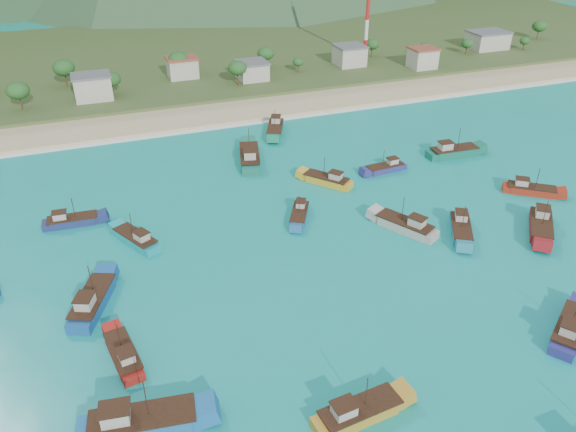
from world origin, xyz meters
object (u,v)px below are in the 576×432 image
object	(u,v)px
boat_13	(136,240)
boat_19	(250,158)
boat_24	(275,129)
boat_26	(124,356)
boat_28	(299,215)
boat_23	(141,423)
boat_7	(93,302)
boat_0	(72,221)
boat_9	(405,226)
boat_16	(453,152)
boat_29	(385,168)
boat_2	(570,330)
boat_15	(358,413)
boat_10	(530,190)
boat_6	(541,227)
boat_18	(461,229)
boat_20	(327,181)

from	to	relation	value
boat_13	boat_19	xyz separation A→B (m)	(27.38, 24.02, 0.36)
boat_13	boat_24	xyz separation A→B (m)	(38.22, 38.10, 0.15)
boat_26	boat_28	world-z (taller)	boat_26
boat_23	boat_7	bearing A→B (deg)	-163.49
boat_0	boat_9	bearing A→B (deg)	71.04
boat_26	boat_19	bearing A→B (deg)	47.89
boat_16	boat_29	world-z (taller)	boat_16
boat_23	boat_24	size ratio (longest dim) A/B	1.15
boat_2	boat_29	world-z (taller)	boat_2
boat_16	boat_7	bearing A→B (deg)	-68.21
boat_2	boat_23	world-z (taller)	boat_23
boat_15	boat_16	distance (m)	77.02
boat_10	boat_7	bearing A→B (deg)	-48.95
boat_29	boat_10	bearing A→B (deg)	-135.23
boat_28	boat_26	bearing A→B (deg)	65.00
boat_6	boat_16	size ratio (longest dim) A/B	0.92
boat_9	boat_23	size ratio (longest dim) A/B	0.85
boat_2	boat_19	world-z (taller)	boat_19
boat_6	boat_10	world-z (taller)	boat_6
boat_2	boat_26	world-z (taller)	boat_2
boat_18	boat_7	bearing A→B (deg)	29.11
boat_0	boat_13	world-z (taller)	boat_13
boat_0	boat_13	distance (m)	14.26
boat_15	boat_19	size ratio (longest dim) A/B	0.79
boat_2	boat_9	bearing A→B (deg)	158.36
boat_0	boat_26	xyz separation A→B (m)	(5.00, -37.10, -0.01)
boat_7	boat_9	bearing A→B (deg)	25.67
boat_26	boat_29	distance (m)	68.67
boat_7	boat_20	xyz separation A→B (m)	(47.07, 23.51, -0.17)
boat_19	boat_7	bearing A→B (deg)	-117.56
boat_0	boat_26	world-z (taller)	boat_0
boat_2	boat_15	bearing A→B (deg)	-120.20
boat_10	boat_13	size ratio (longest dim) A/B	0.95
boat_10	boat_28	bearing A→B (deg)	-61.93
boat_18	boat_26	bearing A→B (deg)	40.91
boat_2	boat_18	bearing A→B (deg)	142.24
boat_13	boat_15	bearing A→B (deg)	-94.67
boat_0	boat_13	bearing A→B (deg)	47.82
boat_7	boat_13	world-z (taller)	boat_7
boat_20	boat_19	bearing A→B (deg)	88.42
boat_7	boat_16	world-z (taller)	boat_16
boat_28	boat_6	bearing A→B (deg)	-178.35
boat_6	boat_28	world-z (taller)	boat_6
boat_20	boat_24	xyz separation A→B (m)	(-0.85, 29.32, 0.13)
boat_0	boat_16	size ratio (longest dim) A/B	0.81
boat_9	boat_28	size ratio (longest dim) A/B	1.28
boat_23	boat_29	bearing A→B (deg)	138.07
boat_19	boat_10	bearing A→B (deg)	-19.94
boat_10	boat_15	world-z (taller)	boat_15
boat_23	boat_29	xyz separation A→B (m)	(57.40, 48.38, -0.44)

